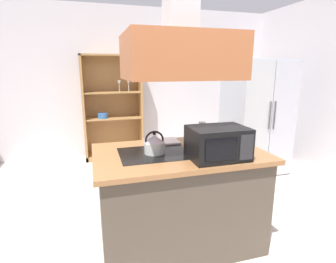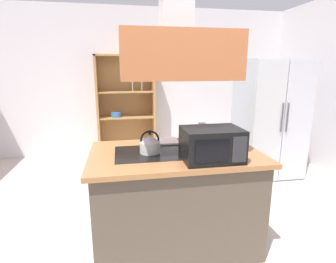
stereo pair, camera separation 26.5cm
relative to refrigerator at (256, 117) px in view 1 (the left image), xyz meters
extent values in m
plane|color=beige|center=(-1.95, -1.47, -0.87)|extent=(7.80, 7.80, 0.00)
cube|color=silver|center=(-1.95, 1.53, 0.48)|extent=(6.00, 0.12, 2.70)
cube|color=#4D4336|center=(-1.76, -1.43, -0.44)|extent=(1.40, 0.85, 0.86)
cube|color=#99663B|center=(-1.76, -1.43, 0.01)|extent=(1.48, 0.93, 0.04)
cube|color=black|center=(-1.98, -1.43, 0.03)|extent=(0.60, 0.48, 0.00)
cube|color=#A65D35|center=(-1.76, -1.43, 0.83)|extent=(0.90, 0.70, 0.36)
cube|color=#AEB9C3|center=(0.00, 0.01, 0.00)|extent=(0.90, 0.72, 1.75)
cube|color=#B5B8BB|center=(-0.23, -0.36, 0.00)|extent=(0.44, 0.03, 1.71)
cube|color=#B4B6C0|center=(0.22, -0.36, 0.00)|extent=(0.44, 0.03, 1.71)
cylinder|color=#4C4C51|center=(-0.04, -0.39, 0.09)|extent=(0.02, 0.02, 0.40)
cylinder|color=#4C4C51|center=(0.04, -0.39, 0.09)|extent=(0.02, 0.02, 0.40)
cube|color=#A47744|center=(-2.61, 1.27, 0.05)|extent=(0.04, 0.40, 1.85)
cube|color=#A47744|center=(-1.61, 1.27, 0.05)|extent=(0.04, 0.40, 1.85)
cube|color=#A47744|center=(-2.11, 1.27, 0.96)|extent=(1.04, 0.40, 0.03)
cube|color=#A47744|center=(-2.11, 1.27, -0.83)|extent=(1.04, 0.40, 0.08)
cube|color=#A47744|center=(-2.11, 1.46, 0.05)|extent=(1.04, 0.02, 1.85)
cube|color=#A47744|center=(-2.11, 1.27, -0.13)|extent=(0.96, 0.36, 0.02)
cube|color=#A47744|center=(-2.11, 1.27, 0.33)|extent=(0.96, 0.36, 0.02)
cylinder|color=#3069A3|center=(-2.29, 1.22, -0.10)|extent=(0.18, 0.18, 0.05)
cylinder|color=#3665A7|center=(-2.29, 1.22, -0.05)|extent=(0.17, 0.17, 0.05)
cylinder|color=silver|center=(-1.98, 1.23, 0.40)|extent=(0.01, 0.01, 0.12)
cone|color=silver|center=(-1.98, 1.23, 0.50)|extent=(0.07, 0.07, 0.08)
cylinder|color=silver|center=(-1.81, 1.23, 0.40)|extent=(0.01, 0.01, 0.12)
cone|color=silver|center=(-1.81, 1.23, 0.50)|extent=(0.07, 0.07, 0.08)
cylinder|color=#B8BFB9|center=(-1.98, -1.43, 0.08)|extent=(0.18, 0.18, 0.10)
cone|color=#B5B3C6|center=(-1.98, -1.43, 0.16)|extent=(0.17, 0.17, 0.06)
sphere|color=black|center=(-1.98, -1.43, 0.20)|extent=(0.03, 0.03, 0.03)
torus|color=black|center=(-1.98, -1.43, 0.14)|extent=(0.17, 0.02, 0.17)
cube|color=white|center=(-1.83, -1.11, 0.04)|extent=(0.35, 0.25, 0.02)
cube|color=black|center=(-1.52, -1.70, 0.16)|extent=(0.46, 0.34, 0.26)
cube|color=black|center=(-1.57, -1.87, 0.16)|extent=(0.26, 0.01, 0.17)
cube|color=#262628|center=(-1.36, -1.87, 0.16)|extent=(0.11, 0.01, 0.20)
cylinder|color=silver|center=(-1.44, -1.21, 0.03)|extent=(0.06, 0.06, 0.01)
cylinder|color=silver|center=(-1.44, -1.21, 0.09)|extent=(0.01, 0.01, 0.11)
cone|color=silver|center=(-1.44, -1.21, 0.19)|extent=(0.08, 0.08, 0.09)
camera|label=1|loc=(-2.48, -3.56, 0.74)|focal=28.37mm
camera|label=2|loc=(-2.22, -3.62, 0.74)|focal=28.37mm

